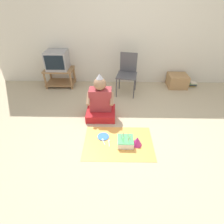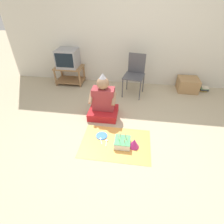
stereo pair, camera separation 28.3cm
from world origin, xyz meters
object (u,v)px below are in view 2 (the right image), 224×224
person_seated (103,102)px  paper_plate (102,136)px  folding_chair (135,72)px  birthday_cake (122,142)px  book_pile (204,89)px  party_hat_blue (134,143)px  cardboard_box_stack (188,85)px  tv (68,58)px

person_seated → paper_plate: 0.66m
folding_chair → paper_plate: bearing=-106.2°
person_seated → birthday_cake: person_seated is taller
book_pile → party_hat_blue: 2.57m
book_pile → party_hat_blue: size_ratio=1.17×
folding_chair → cardboard_box_stack: folding_chair is taller
folding_chair → person_seated: 1.13m
cardboard_box_stack → person_seated: bearing=-144.7°
cardboard_box_stack → party_hat_blue: 2.33m
cardboard_box_stack → folding_chair: bearing=-167.1°
tv → party_hat_blue: (1.69, -2.02, -0.56)m
tv → party_hat_blue: 2.70m
person_seated → paper_plate: bearing=-82.8°
cardboard_box_stack → person_seated: 2.18m
birthday_cake → party_hat_blue: size_ratio=1.56×
birthday_cake → folding_chair: bearing=86.7°
cardboard_box_stack → party_hat_blue: bearing=-120.1°
book_pile → paper_plate: size_ratio=0.98×
tv → cardboard_box_stack: bearing=-0.2°
tv → birthday_cake: bearing=-53.0°
tv → birthday_cake: tv is taller
person_seated → paper_plate: person_seated is taller
book_pile → paper_plate: bearing=-138.4°
folding_chair → paper_plate: 1.71m
book_pile → birthday_cake: size_ratio=0.75×
tv → paper_plate: tv is taller
folding_chair → party_hat_blue: size_ratio=5.60×
folding_chair → party_hat_blue: (0.08, -1.73, -0.43)m
cardboard_box_stack → party_hat_blue: (-1.17, -2.01, -0.07)m
folding_chair → party_hat_blue: bearing=-87.4°
book_pile → birthday_cake: bearing=-130.9°
folding_chair → book_pile: (1.65, 0.30, -0.45)m
tv → cardboard_box_stack: 2.90m
birthday_cake → paper_plate: birthday_cake is taller
person_seated → paper_plate: (0.07, -0.59, -0.27)m
folding_chair → paper_plate: (-0.46, -1.57, -0.49)m
person_seated → birthday_cake: size_ratio=3.45×
person_seated → birthday_cake: (0.43, -0.74, -0.23)m
tv → paper_plate: size_ratio=2.57×
tv → paper_plate: bearing=-58.1°
cardboard_box_stack → tv: bearing=179.8°
tv → book_pile: tv is taller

